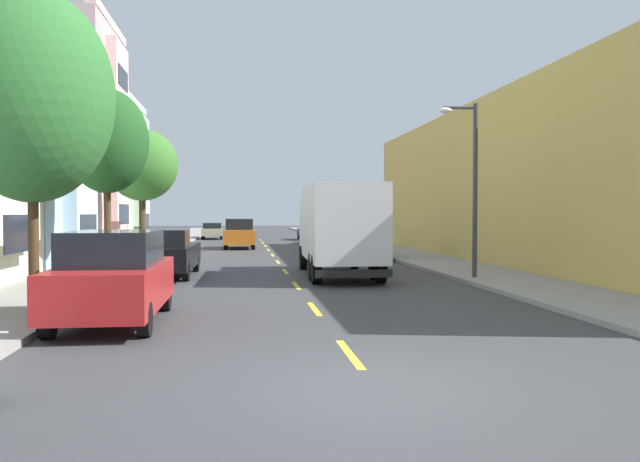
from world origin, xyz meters
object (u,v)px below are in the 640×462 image
at_px(parked_wagon_navy, 311,230).
at_px(moving_orange_sedan, 239,233).
at_px(street_tree_nearest, 32,96).
at_px(street_tree_third, 142,165).
at_px(parked_sedan_champagne, 212,231).
at_px(street_lamp, 470,175).
at_px(delivery_box_truck, 339,225).
at_px(parked_pickup_black, 166,254).
at_px(street_tree_second, 107,141).
at_px(parked_suv_red, 114,276).
at_px(parked_wagon_sky, 339,238).
at_px(parked_sedan_burgundy, 322,234).
at_px(parked_suv_charcoal, 360,239).

distance_m(parked_wagon_navy, moving_orange_sedan, 14.32).
xyz_separation_m(street_tree_nearest, parked_wagon_navy, (10.69, 40.17, -4.12)).
xyz_separation_m(street_tree_third, parked_sedan_champagne, (2.20, 26.46, -3.83)).
bearing_deg(street_lamp, street_tree_nearest, -155.11).
bearing_deg(street_tree_third, street_tree_nearest, -90.00).
height_order(street_tree_nearest, parked_sedan_champagne, street_tree_nearest).
bearing_deg(delivery_box_truck, parked_pickup_black, 173.96).
relative_size(street_tree_third, delivery_box_truck, 0.79).
xyz_separation_m(street_tree_second, parked_suv_red, (2.01, -9.62, -3.83)).
xyz_separation_m(street_lamp, moving_orange_sedan, (-7.73, 21.49, -2.59)).
distance_m(street_tree_second, parked_wagon_navy, 33.91).
xyz_separation_m(street_tree_third, parked_suv_red, (2.01, -17.86, -3.60)).
height_order(parked_wagon_navy, parked_sedan_champagne, parked_wagon_navy).
bearing_deg(parked_suv_red, parked_sedan_champagne, 89.76).
relative_size(street_lamp, parked_suv_red, 1.21).
distance_m(street_tree_nearest, delivery_box_truck, 11.80).
xyz_separation_m(street_tree_second, parked_wagon_sky, (10.66, 15.46, -4.01)).
distance_m(parked_sedan_burgundy, moving_orange_sedan, 8.53).
distance_m(parked_sedan_champagne, parked_pickup_black, 34.37).
relative_size(parked_sedan_burgundy, parked_wagon_navy, 0.95).
distance_m(street_lamp, parked_suv_red, 12.79).
distance_m(parked_sedan_champagne, moving_orange_sedan, 15.92).
bearing_deg(moving_orange_sedan, parked_suv_red, -95.18).
relative_size(street_tree_nearest, moving_orange_sedan, 1.50).
relative_size(delivery_box_truck, parked_sedan_burgundy, 1.72).
bearing_deg(street_tree_nearest, parked_pickup_black, 77.09).
relative_size(street_tree_third, moving_orange_sedan, 1.29).
relative_size(street_tree_second, street_lamp, 1.12).
xyz_separation_m(street_tree_third, moving_orange_sedan, (4.60, 10.72, -3.60)).
bearing_deg(parked_pickup_black, street_tree_nearest, -102.91).
relative_size(street_tree_nearest, parked_sedan_burgundy, 1.59).
height_order(street_tree_second, delivery_box_truck, street_tree_second).
bearing_deg(street_lamp, parked_wagon_sky, 95.28).
relative_size(street_tree_nearest, street_lamp, 1.23).
bearing_deg(street_lamp, parked_wagon_navy, 92.72).
xyz_separation_m(street_tree_nearest, street_lamp, (12.33, 5.72, -1.34)).
xyz_separation_m(parked_suv_charcoal, parked_suv_red, (-8.60, -17.95, 0.00)).
xyz_separation_m(street_tree_third, parked_suv_charcoal, (10.61, 0.09, -3.60)).
xyz_separation_m(delivery_box_truck, parked_wagon_sky, (2.47, 15.79, -1.07)).
distance_m(street_tree_nearest, street_lamp, 13.66).
bearing_deg(street_lamp, street_tree_third, 138.85).
xyz_separation_m(parked_suv_red, moving_orange_sedan, (2.59, 28.58, 0.00)).
xyz_separation_m(parked_suv_red, parked_sedan_burgundy, (8.75, 34.47, -0.24)).
height_order(parked_suv_charcoal, parked_suv_red, same).
height_order(street_tree_second, parked_suv_charcoal, street_tree_second).
relative_size(street_tree_second, parked_sedan_champagne, 1.44).
height_order(delivery_box_truck, parked_sedan_champagne, delivery_box_truck).
xyz_separation_m(street_tree_nearest, parked_sedan_champagne, (2.20, 42.95, -4.18)).
height_order(street_lamp, parked_suv_red, street_lamp).
xyz_separation_m(street_lamp, parked_suv_charcoal, (-1.72, 10.86, -2.59)).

